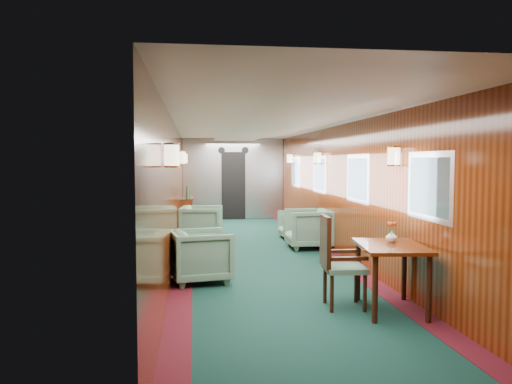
{
  "coord_description": "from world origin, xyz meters",
  "views": [
    {
      "loc": [
        -1.17,
        -8.88,
        1.74
      ],
      "look_at": [
        0.0,
        0.47,
        1.15
      ],
      "focal_mm": 35.0,
      "sensor_mm": 36.0,
      "label": 1
    }
  ],
  "objects_px": {
    "armchair_left_near": "(201,256)",
    "armchair_left_far": "(202,224)",
    "dining_table": "(391,255)",
    "armchair_right_near": "(308,229)",
    "side_chair": "(336,258)",
    "armchair_right_far": "(295,224)",
    "credenza": "(187,215)"
  },
  "relations": [
    {
      "from": "armchair_left_near",
      "to": "armchair_left_far",
      "type": "relative_size",
      "value": 0.95
    },
    {
      "from": "armchair_left_near",
      "to": "armchair_left_far",
      "type": "distance_m",
      "value": 3.41
    },
    {
      "from": "dining_table",
      "to": "armchair_right_near",
      "type": "distance_m",
      "value": 4.19
    },
    {
      "from": "armchair_right_near",
      "to": "dining_table",
      "type": "bearing_deg",
      "value": 0.15
    },
    {
      "from": "side_chair",
      "to": "armchair_left_near",
      "type": "bearing_deg",
      "value": 140.22
    },
    {
      "from": "armchair_left_far",
      "to": "armchair_right_far",
      "type": "xyz_separation_m",
      "value": [
        2.08,
        0.38,
        -0.08
      ]
    },
    {
      "from": "credenza",
      "to": "armchair_left_far",
      "type": "height_order",
      "value": "credenza"
    },
    {
      "from": "dining_table",
      "to": "armchair_right_near",
      "type": "bearing_deg",
      "value": 97.04
    },
    {
      "from": "armchair_right_near",
      "to": "armchair_right_far",
      "type": "bearing_deg",
      "value": -179.17
    },
    {
      "from": "armchair_left_far",
      "to": "armchair_right_far",
      "type": "bearing_deg",
      "value": -73.23
    },
    {
      "from": "credenza",
      "to": "armchair_left_near",
      "type": "xyz_separation_m",
      "value": [
        0.27,
        -4.91,
        -0.06
      ]
    },
    {
      "from": "dining_table",
      "to": "side_chair",
      "type": "height_order",
      "value": "side_chair"
    },
    {
      "from": "dining_table",
      "to": "armchair_left_near",
      "type": "relative_size",
      "value": 1.34
    },
    {
      "from": "side_chair",
      "to": "armchair_right_far",
      "type": "distance_m",
      "value": 5.3
    },
    {
      "from": "armchair_left_near",
      "to": "dining_table",
      "type": "bearing_deg",
      "value": -137.96
    },
    {
      "from": "armchair_left_far",
      "to": "armchair_right_near",
      "type": "bearing_deg",
      "value": -106.71
    },
    {
      "from": "credenza",
      "to": "armchair_right_near",
      "type": "xyz_separation_m",
      "value": [
        2.43,
        -2.4,
        -0.05
      ]
    },
    {
      "from": "credenza",
      "to": "armchair_left_far",
      "type": "relative_size",
      "value": 1.3
    },
    {
      "from": "dining_table",
      "to": "credenza",
      "type": "bearing_deg",
      "value": 117.28
    },
    {
      "from": "dining_table",
      "to": "armchair_right_near",
      "type": "relative_size",
      "value": 1.29
    },
    {
      "from": "side_chair",
      "to": "armchair_right_near",
      "type": "relative_size",
      "value": 1.27
    },
    {
      "from": "dining_table",
      "to": "armchair_right_far",
      "type": "distance_m",
      "value": 5.47
    },
    {
      "from": "credenza",
      "to": "armchair_right_far",
      "type": "distance_m",
      "value": 2.66
    },
    {
      "from": "armchair_left_far",
      "to": "armchair_right_far",
      "type": "distance_m",
      "value": 2.12
    },
    {
      "from": "armchair_left_near",
      "to": "armchair_right_near",
      "type": "relative_size",
      "value": 0.96
    },
    {
      "from": "armchair_left_near",
      "to": "armchair_left_far",
      "type": "height_order",
      "value": "armchair_left_far"
    },
    {
      "from": "side_chair",
      "to": "armchair_right_near",
      "type": "height_order",
      "value": "side_chair"
    },
    {
      "from": "side_chair",
      "to": "armchair_right_near",
      "type": "distance_m",
      "value": 4.03
    },
    {
      "from": "side_chair",
      "to": "dining_table",
      "type": "bearing_deg",
      "value": -15.29
    },
    {
      "from": "credenza",
      "to": "armchair_left_near",
      "type": "bearing_deg",
      "value": -86.88
    },
    {
      "from": "credenza",
      "to": "armchair_left_near",
      "type": "height_order",
      "value": "credenza"
    },
    {
      "from": "side_chair",
      "to": "armchair_right_far",
      "type": "relative_size",
      "value": 1.6
    }
  ]
}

